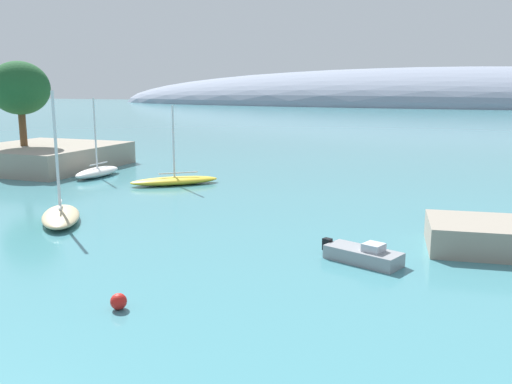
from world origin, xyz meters
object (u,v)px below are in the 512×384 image
at_px(sailboat_sand_end_of_line, 61,215).
at_px(motorboat_grey_foreground, 363,255).
at_px(mooring_buoy_red, 119,301).
at_px(tree_clump_shore, 20,88).
at_px(sailboat_yellow_mid_mooring, 175,180).
at_px(sailboat_white_near_shore, 97,172).

relative_size(sailboat_sand_end_of_line, motorboat_grey_foreground, 1.94).
bearing_deg(mooring_buoy_red, tree_clump_shore, 137.82).
xyz_separation_m(tree_clump_shore, sailboat_yellow_mid_mooring, (19.98, -3.09, -8.12)).
bearing_deg(motorboat_grey_foreground, tree_clump_shore, 174.96).
bearing_deg(sailboat_yellow_mid_mooring, mooring_buoy_red, 74.43).
bearing_deg(mooring_buoy_red, sailboat_sand_end_of_line, 137.90).
bearing_deg(mooring_buoy_red, sailboat_yellow_mid_mooring, 114.50).
bearing_deg(tree_clump_shore, sailboat_sand_end_of_line, -42.23).
distance_m(motorboat_grey_foreground, mooring_buoy_red, 12.43).
relative_size(tree_clump_shore, mooring_buoy_red, 13.38).
relative_size(sailboat_white_near_shore, motorboat_grey_foreground, 1.74).
xyz_separation_m(tree_clump_shore, mooring_buoy_red, (31.63, -28.66, -8.20)).
relative_size(tree_clump_shore, sailboat_sand_end_of_line, 1.05).
bearing_deg(tree_clump_shore, mooring_buoy_red, -42.18).
height_order(tree_clump_shore, sailboat_sand_end_of_line, tree_clump_shore).
xyz_separation_m(sailboat_yellow_mid_mooring, motorboat_grey_foreground, (19.78, -16.17, -0.02)).
height_order(sailboat_white_near_shore, sailboat_sand_end_of_line, sailboat_sand_end_of_line).
height_order(motorboat_grey_foreground, mooring_buoy_red, motorboat_grey_foreground).
bearing_deg(mooring_buoy_red, sailboat_white_near_shore, 128.00).
distance_m(tree_clump_shore, sailboat_yellow_mid_mooring, 21.79).
bearing_deg(sailboat_yellow_mid_mooring, sailboat_white_near_shore, -47.29).
bearing_deg(sailboat_sand_end_of_line, sailboat_white_near_shore, 171.76).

